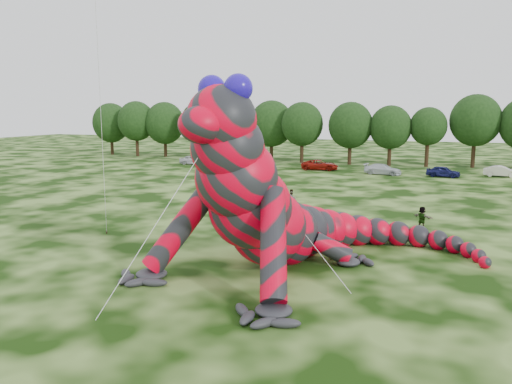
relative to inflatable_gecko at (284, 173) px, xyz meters
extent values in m
plane|color=#16330A|center=(5.74, -5.94, -4.95)|extent=(240.00, 240.00, 0.00)
cylinder|color=silver|center=(-12.00, 0.69, 4.05)|extent=(0.02, 0.02, 18.36)
cylinder|color=#382314|center=(-13.07, 2.12, -4.83)|extent=(0.08, 0.08, 0.24)
imported|color=silver|center=(-26.94, 42.87, -4.26)|extent=(4.09, 1.72, 1.38)
imported|color=black|center=(-17.14, 40.51, -4.20)|extent=(4.66, 1.89, 1.50)
imported|color=maroon|center=(-7.09, 42.38, -4.24)|extent=(5.27, 2.72, 1.42)
imported|color=silver|center=(1.62, 40.21, -4.27)|extent=(4.96, 2.58, 1.37)
imported|color=#15184F|center=(8.96, 40.30, -4.27)|extent=(4.28, 2.42, 1.37)
imported|color=silver|center=(15.81, 42.93, -4.27)|extent=(4.30, 2.04, 1.36)
imported|color=gray|center=(-3.67, 15.20, -4.17)|extent=(0.95, 0.95, 1.56)
imported|color=gray|center=(7.05, 10.58, -4.15)|extent=(1.51, 1.23, 1.61)
imported|color=gray|center=(-4.49, 13.95, -4.01)|extent=(0.76, 0.57, 1.89)
imported|color=gray|center=(-14.68, 30.97, -4.01)|extent=(1.03, 0.78, 1.90)
camera|label=1|loc=(7.42, -25.52, 3.36)|focal=35.00mm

